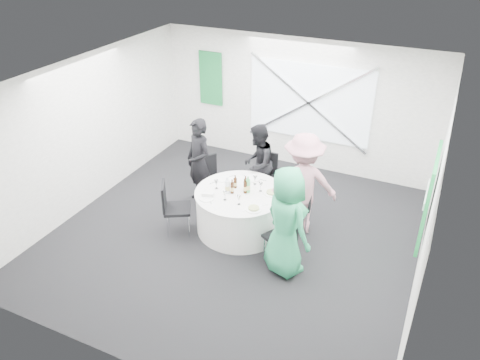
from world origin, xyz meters
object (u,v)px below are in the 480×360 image
at_px(person_woman_green, 286,222).
at_px(banquet_table, 240,211).
at_px(chair_front_left, 172,204).
at_px(person_woman_pink, 303,184).
at_px(clear_water_bottle, 227,187).
at_px(person_man_back, 258,163).
at_px(person_man_back_left, 199,162).
at_px(chair_back_right, 301,200).
at_px(green_water_bottle, 248,186).
at_px(chair_front_right, 283,235).
at_px(chair_back_left, 210,176).
at_px(chair_back, 265,172).

bearing_deg(person_woman_green, banquet_table, -0.00).
distance_m(chair_front_left, person_woman_pink, 2.26).
height_order(person_woman_green, clear_water_bottle, person_woman_green).
bearing_deg(person_man_back, person_man_back_left, -68.68).
distance_m(person_woman_pink, person_woman_green, 1.14).
relative_size(chair_back_right, green_water_bottle, 3.34).
xyz_separation_m(green_water_bottle, clear_water_bottle, (-0.31, -0.17, 0.00)).
height_order(chair_back_right, person_woman_green, person_woman_green).
bearing_deg(person_woman_pink, chair_front_right, 67.61).
relative_size(person_woman_green, clear_water_bottle, 5.99).
xyz_separation_m(person_man_back_left, person_man_back, (0.98, 0.52, -0.07)).
bearing_deg(banquet_table, chair_back_right, 26.46).
bearing_deg(chair_back_right, green_water_bottle, -90.13).
bearing_deg(person_man_back, clear_water_bottle, -9.61).
height_order(chair_back_left, clear_water_bottle, clear_water_bottle).
distance_m(person_woman_pink, clear_water_bottle, 1.28).
xyz_separation_m(person_man_back_left, person_woman_pink, (2.08, -0.11, 0.08)).
distance_m(chair_back, clear_water_bottle, 1.36).
height_order(person_woman_green, green_water_bottle, person_woman_green).
distance_m(chair_front_left, clear_water_bottle, 1.00).
height_order(person_man_back, person_woman_green, person_woman_green).
height_order(banquet_table, person_woman_green, person_woman_green).
height_order(chair_back_right, chair_front_right, chair_back_right).
bearing_deg(clear_water_bottle, banquet_table, 30.36).
height_order(person_man_back_left, person_woman_green, person_woman_green).
bearing_deg(chair_front_left, banquet_table, -90.00).
distance_m(chair_front_right, person_man_back_left, 2.41).
xyz_separation_m(chair_back, clear_water_bottle, (-0.17, -1.31, 0.33)).
distance_m(person_woman_green, clear_water_bottle, 1.40).
xyz_separation_m(chair_back, chair_front_right, (1.02, -1.76, -0.01)).
relative_size(chair_back_right, person_woman_pink, 0.54).
xyz_separation_m(banquet_table, person_woman_green, (1.09, -0.69, 0.52)).
relative_size(chair_back, chair_back_left, 1.01).
distance_m(chair_back, person_man_back_left, 1.31).
bearing_deg(green_water_bottle, chair_back_left, 151.19).
bearing_deg(chair_front_left, chair_back, -59.25).
bearing_deg(chair_back_right, chair_back, -153.79).
relative_size(chair_back_left, clear_water_bottle, 3.08).
distance_m(chair_back_left, chair_front_left, 1.22).
distance_m(person_man_back_left, person_man_back, 1.11).
height_order(banquet_table, chair_front_right, chair_front_right).
bearing_deg(person_woman_pink, banquet_table, 0.00).
height_order(chair_back_left, person_woman_green, person_woman_green).
xyz_separation_m(chair_front_left, person_man_back, (0.89, 1.65, 0.20)).
distance_m(chair_front_right, person_woman_pink, 1.07).
bearing_deg(chair_front_right, banquet_table, -90.00).
distance_m(person_man_back, person_woman_green, 2.14).
height_order(chair_back_right, person_woman_pink, person_woman_pink).
bearing_deg(person_man_back_left, chair_front_right, -1.37).
xyz_separation_m(chair_front_left, person_woman_green, (2.11, -0.11, 0.32)).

